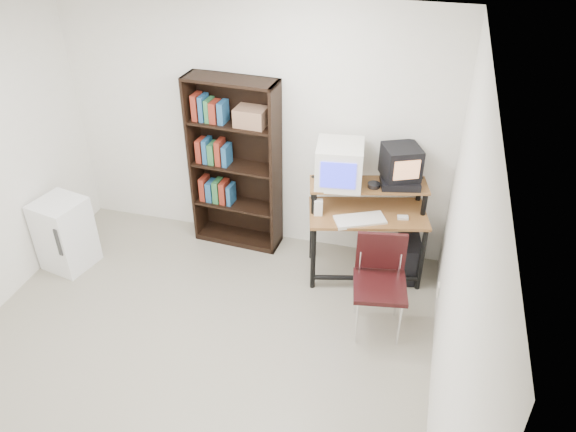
% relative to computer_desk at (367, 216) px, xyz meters
% --- Properties ---
extents(floor, '(4.00, 4.00, 0.01)m').
position_rel_computer_desk_xyz_m(floor, '(-1.25, -1.62, -0.68)').
color(floor, '#A59E89').
rests_on(floor, ground).
extents(ceiling, '(4.00, 4.00, 0.01)m').
position_rel_computer_desk_xyz_m(ceiling, '(-1.25, -1.62, 1.92)').
color(ceiling, white).
rests_on(ceiling, back_wall).
extents(back_wall, '(4.00, 0.01, 2.60)m').
position_rel_computer_desk_xyz_m(back_wall, '(-1.25, 0.38, 0.62)').
color(back_wall, white).
rests_on(back_wall, floor).
extents(right_wall, '(0.01, 4.00, 2.60)m').
position_rel_computer_desk_xyz_m(right_wall, '(0.75, -1.62, 0.62)').
color(right_wall, white).
rests_on(right_wall, floor).
extents(computer_desk, '(1.22, 0.81, 0.98)m').
position_rel_computer_desk_xyz_m(computer_desk, '(0.00, 0.00, 0.00)').
color(computer_desk, '#905D2F').
rests_on(computer_desk, floor).
extents(crt_monitor, '(0.48, 0.49, 0.41)m').
position_rel_computer_desk_xyz_m(crt_monitor, '(-0.31, 0.05, 0.50)').
color(crt_monitor, white).
rests_on(crt_monitor, computer_desk).
extents(vcr, '(0.41, 0.33, 0.08)m').
position_rel_computer_desk_xyz_m(vcr, '(0.27, 0.14, 0.33)').
color(vcr, black).
rests_on(vcr, computer_desk).
extents(crt_tv, '(0.43, 0.42, 0.31)m').
position_rel_computer_desk_xyz_m(crt_tv, '(0.25, 0.19, 0.53)').
color(crt_tv, black).
rests_on(crt_tv, vcr).
extents(cd_spindle, '(0.15, 0.15, 0.05)m').
position_rel_computer_desk_xyz_m(cd_spindle, '(0.03, 0.05, 0.32)').
color(cd_spindle, '#26262B').
rests_on(cd_spindle, computer_desk).
extents(keyboard, '(0.51, 0.39, 0.03)m').
position_rel_computer_desk_xyz_m(keyboard, '(-0.05, -0.18, 0.06)').
color(keyboard, white).
rests_on(keyboard, computer_desk).
extents(mousepad, '(0.24, 0.20, 0.01)m').
position_rel_computer_desk_xyz_m(mousepad, '(0.33, -0.06, 0.04)').
color(mousepad, black).
rests_on(mousepad, computer_desk).
extents(mouse, '(0.11, 0.08, 0.03)m').
position_rel_computer_desk_xyz_m(mouse, '(0.34, -0.04, 0.06)').
color(mouse, white).
rests_on(mouse, mousepad).
extents(desk_speaker, '(0.09, 0.09, 0.17)m').
position_rel_computer_desk_xyz_m(desk_speaker, '(-0.45, -0.17, 0.13)').
color(desk_speaker, white).
rests_on(desk_speaker, computer_desk).
extents(pc_tower, '(0.28, 0.48, 0.42)m').
position_rel_computer_desk_xyz_m(pc_tower, '(0.44, 0.08, -0.47)').
color(pc_tower, black).
rests_on(pc_tower, floor).
extents(school_chair, '(0.52, 0.52, 0.91)m').
position_rel_computer_desk_xyz_m(school_chair, '(0.22, -0.71, -0.12)').
color(school_chair, black).
rests_on(school_chair, floor).
extents(bookshelf, '(0.94, 0.37, 1.85)m').
position_rel_computer_desk_xyz_m(bookshelf, '(-1.42, 0.24, 0.27)').
color(bookshelf, black).
rests_on(bookshelf, floor).
extents(mini_fridge, '(0.53, 0.54, 0.75)m').
position_rel_computer_desk_xyz_m(mini_fridge, '(-2.97, -0.65, -0.30)').
color(mini_fridge, white).
rests_on(mini_fridge, floor).
extents(wall_outlet, '(0.02, 0.08, 0.12)m').
position_rel_computer_desk_xyz_m(wall_outlet, '(0.74, -0.47, -0.38)').
color(wall_outlet, beige).
rests_on(wall_outlet, right_wall).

